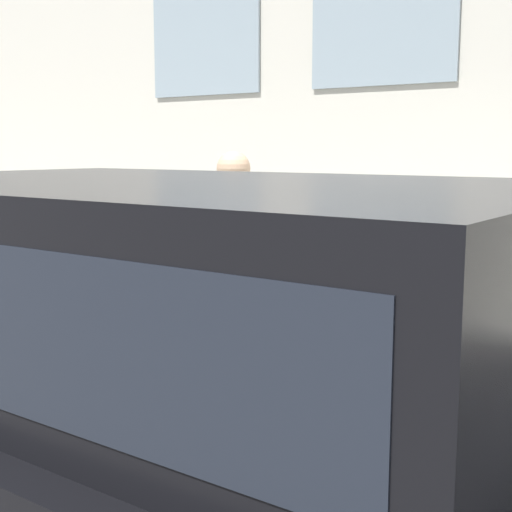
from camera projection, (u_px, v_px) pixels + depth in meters
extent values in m
plane|color=#514F4C|center=(301.00, 458.00, 4.02)|extent=(80.00, 80.00, 0.00)
cube|color=#9E9B93|center=(414.00, 373.00, 5.28)|extent=(3.15, 60.00, 0.18)
cube|color=#8C9EA8|center=(204.00, 3.00, 7.92)|extent=(0.03, 1.51, 2.01)
cylinder|color=gray|center=(280.00, 383.00, 4.72)|extent=(0.28, 0.28, 0.04)
cylinder|color=gray|center=(281.00, 338.00, 4.68)|extent=(0.21, 0.21, 0.65)
sphere|color=slate|center=(281.00, 290.00, 4.63)|extent=(0.22, 0.22, 0.22)
cylinder|color=black|center=(281.00, 280.00, 4.62)|extent=(0.07, 0.07, 0.09)
cylinder|color=gray|center=(300.00, 330.00, 4.58)|extent=(0.09, 0.10, 0.09)
cylinder|color=gray|center=(262.00, 323.00, 4.75)|extent=(0.09, 0.10, 0.09)
cylinder|color=#726651|center=(228.00, 312.00, 5.22)|extent=(0.11, 0.11, 0.74)
cylinder|color=#726651|center=(240.00, 308.00, 5.34)|extent=(0.11, 0.11, 0.74)
cube|color=#268C4C|center=(234.00, 224.00, 5.19)|extent=(0.20, 0.14, 0.55)
cylinder|color=#268C4C|center=(222.00, 223.00, 5.07)|extent=(0.09, 0.09, 0.53)
cylinder|color=#268C4C|center=(245.00, 220.00, 5.30)|extent=(0.09, 0.09, 0.53)
sphere|color=tan|center=(234.00, 168.00, 5.13)|extent=(0.25, 0.25, 0.25)
cylinder|color=black|center=(93.00, 375.00, 4.45)|extent=(0.24, 0.66, 0.66)
cube|color=black|center=(157.00, 426.00, 2.85)|extent=(2.07, 4.58, 0.60)
cube|color=black|center=(176.00, 271.00, 2.69)|extent=(1.82, 2.84, 0.69)
cube|color=#1E232D|center=(176.00, 271.00, 2.69)|extent=(1.83, 2.62, 0.44)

